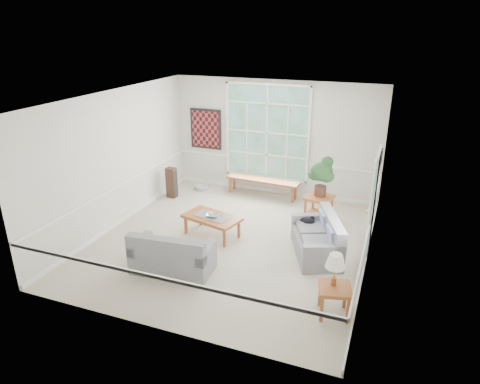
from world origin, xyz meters
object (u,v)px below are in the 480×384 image
Objects in this scene: side_table at (334,301)px; coffee_table at (212,226)px; loveseat_right at (317,236)px; end_table at (318,208)px; loveseat_front at (173,251)px.

coffee_table is at bearing 148.25° from side_table.
side_table is at bearing -92.83° from loveseat_right.
end_table is (-0.27, 1.64, -0.12)m from loveseat_right.
loveseat_front is 2.91× the size of side_table.
end_table is at bearing 53.79° from coffee_table.
loveseat_front is at bearing 175.07° from side_table.
loveseat_right reaches higher than loveseat_front.
loveseat_front is 3.01m from side_table.
coffee_table is 2.41× the size of side_table.
loveseat_front is at bearing -169.69° from loveseat_right.
side_table is at bearing -17.24° from coffee_table.
loveseat_front reaches higher than coffee_table.
loveseat_right is 1.66m from end_table.
loveseat_front reaches higher than end_table.
loveseat_right is 2.99× the size of side_table.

